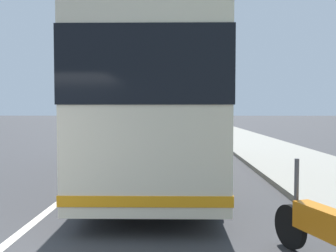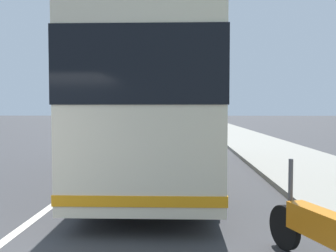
# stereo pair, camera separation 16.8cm
# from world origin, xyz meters

# --- Properties ---
(sidewalk_curb) EXTENTS (110.00, 3.60, 0.14)m
(sidewalk_curb) POSITION_xyz_m (10.00, -6.59, 0.07)
(sidewalk_curb) COLOR gray
(sidewalk_curb) RESTS_ON ground
(lane_divider_line) EXTENTS (110.00, 0.16, 0.01)m
(lane_divider_line) POSITION_xyz_m (10.00, 0.00, 0.00)
(lane_divider_line) COLOR silver
(lane_divider_line) RESTS_ON ground
(coach_bus) EXTENTS (10.49, 2.63, 3.44)m
(coach_bus) POSITION_xyz_m (7.38, -1.92, 2.00)
(coach_bus) COLOR beige
(coach_bus) RESTS_ON ground
(motorcycle_by_tree) EXTENTS (2.11, 0.83, 1.25)m
(motorcycle_by_tree) POSITION_xyz_m (1.27, -4.22, 0.46)
(motorcycle_by_tree) COLOR black
(motorcycle_by_tree) RESTS_ON ground
(car_ahead_same_lane) EXTENTS (4.58, 1.79, 1.54)m
(car_ahead_same_lane) POSITION_xyz_m (25.27, -2.34, 0.72)
(car_ahead_same_lane) COLOR black
(car_ahead_same_lane) RESTS_ON ground
(car_oncoming) EXTENTS (4.32, 2.01, 1.41)m
(car_oncoming) POSITION_xyz_m (44.24, -2.26, 0.67)
(car_oncoming) COLOR gold
(car_oncoming) RESTS_ON ground
(car_far_distant) EXTENTS (4.54, 1.98, 1.52)m
(car_far_distant) POSITION_xyz_m (43.95, 1.55, 0.72)
(car_far_distant) COLOR silver
(car_far_distant) RESTS_ON ground
(car_behind_bus) EXTENTS (4.45, 1.94, 1.42)m
(car_behind_bus) POSITION_xyz_m (54.61, -2.56, 0.68)
(car_behind_bus) COLOR #2D7238
(car_behind_bus) RESTS_ON ground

